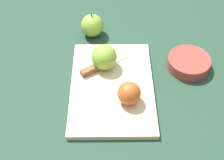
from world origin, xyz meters
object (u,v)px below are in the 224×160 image
at_px(apple_half_left, 129,93).
at_px(knife, 95,69).
at_px(bowl, 189,62).
at_px(apple_whole, 92,26).
at_px(apple_half_right, 104,57).

distance_m(apple_half_left, knife, 0.16).
height_order(knife, bowl, same).
xyz_separation_m(apple_whole, bowl, (-0.21, -0.27, -0.02)).
bearing_deg(apple_half_right, knife, 61.80).
bearing_deg(bowl, apple_whole, 52.36).
bearing_deg(bowl, apple_half_left, 117.63).
bearing_deg(apple_half_right, bowl, -148.31).
relative_size(apple_half_left, apple_whole, 0.73).
distance_m(apple_half_right, knife, 0.05).
relative_size(knife, bowl, 1.25).
xyz_separation_m(apple_half_right, knife, (-0.01, 0.03, -0.03)).
relative_size(apple_half_left, knife, 0.40).
bearing_deg(apple_whole, apple_half_right, -175.99).
bearing_deg(apple_half_left, apple_whole, 153.20).
xyz_separation_m(apple_half_right, bowl, (-0.03, -0.26, -0.03)).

